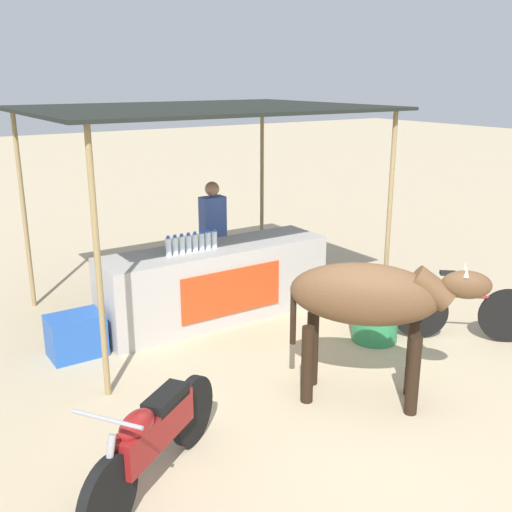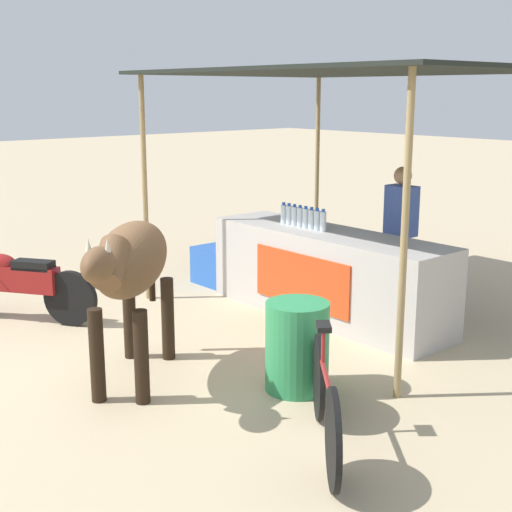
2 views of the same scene
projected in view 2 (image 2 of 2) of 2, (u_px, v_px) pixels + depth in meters
The scene contains 10 objects.
ground_plane at pixel (162, 363), 6.59m from camera, with size 60.00×60.00×0.00m, color tan.
stall_counter at pixel (327, 274), 7.88m from camera, with size 3.00×0.82×0.96m.
stall_awning at pixel (351, 80), 7.60m from camera, with size 4.20×3.20×2.68m.
water_bottle_row at pixel (303, 218), 7.97m from camera, with size 0.70×0.07×0.25m.
vendor_behind_counter at pixel (400, 238), 7.98m from camera, with size 0.34×0.22×1.65m.
cooler_box at pixel (217, 266), 9.25m from camera, with size 0.60×0.44×0.48m, color blue.
water_barrel at pixel (297, 346), 5.95m from camera, with size 0.54×0.54×0.76m, color #2D8C51.
cow at pixel (130, 266), 5.96m from camera, with size 1.52×1.57×1.44m.
motorcycle_parked at pixel (18, 283), 7.72m from camera, with size 1.53×1.08×0.90m.
bicycle_leaning at pixel (325, 402), 4.95m from camera, with size 1.29×1.11×0.85m.
Camera 2 is at (5.26, -3.38, 2.46)m, focal length 50.00 mm.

